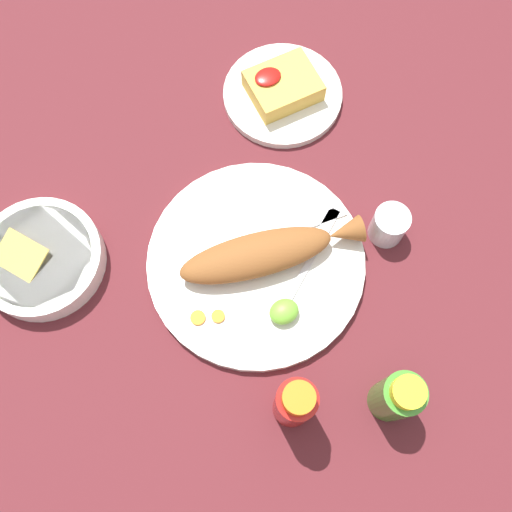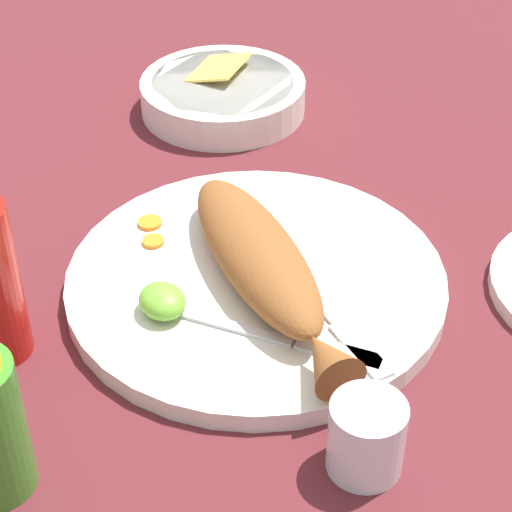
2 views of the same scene
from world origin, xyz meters
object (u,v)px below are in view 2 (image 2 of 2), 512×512
at_px(main_plate, 256,282).
at_px(salt_cup, 366,441).
at_px(fried_fish, 263,263).
at_px(fork_far, 282,340).
at_px(fork_near, 332,317).
at_px(guacamole_bowl, 223,93).

xyz_separation_m(main_plate, salt_cup, (-0.21, 0.04, 0.02)).
relative_size(fried_fish, fork_far, 1.81).
xyz_separation_m(fork_near, fork_far, (-0.00, 0.05, 0.00)).
distance_m(fork_near, salt_cup, 0.14).
bearing_deg(fork_near, guacamole_bowl, 166.78).
distance_m(fried_fish, salt_cup, 0.20).
height_order(fork_near, fork_far, same).
bearing_deg(fork_near, main_plate, -161.28).
bearing_deg(salt_cup, fork_far, -5.95).
relative_size(fork_near, fork_far, 1.16).
distance_m(fork_far, salt_cup, 0.12).
xyz_separation_m(fork_far, guacamole_bowl, (0.38, -0.18, 0.00)).
bearing_deg(fried_fish, salt_cup, 179.33).
distance_m(main_plate, guacamole_bowl, 0.33).
height_order(main_plate, guacamole_bowl, guacamole_bowl).
distance_m(fried_fish, fork_near, 0.08).
height_order(fried_fish, salt_cup, fried_fish).
bearing_deg(main_plate, fork_far, 160.45).
relative_size(fried_fish, fork_near, 1.56).
bearing_deg(main_plate, fried_fish, 168.98).
relative_size(main_plate, fried_fish, 1.16).
relative_size(main_plate, fork_far, 2.11).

